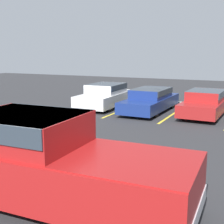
# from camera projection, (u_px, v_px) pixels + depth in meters

# --- Properties ---
(ground_plane) EXTENTS (60.00, 60.00, 0.00)m
(ground_plane) POSITION_uv_depth(u_px,v_px,m) (28.00, 187.00, 7.02)
(ground_plane) COLOR #2D2D30
(stall_stripe_a) EXTENTS (0.12, 5.06, 0.01)m
(stall_stripe_a) POSITION_uv_depth(u_px,v_px,m) (81.00, 106.00, 17.80)
(stall_stripe_a) COLOR yellow
(stall_stripe_a) RESTS_ON ground_plane
(stall_stripe_b) EXTENTS (0.12, 5.06, 0.01)m
(stall_stripe_b) POSITION_uv_depth(u_px,v_px,m) (124.00, 109.00, 16.64)
(stall_stripe_b) COLOR yellow
(stall_stripe_b) RESTS_ON ground_plane
(stall_stripe_c) EXTENTS (0.12, 5.06, 0.01)m
(stall_stripe_c) POSITION_uv_depth(u_px,v_px,m) (174.00, 114.00, 15.48)
(stall_stripe_c) COLOR yellow
(stall_stripe_c) RESTS_ON ground_plane
(pickup_truck) EXTENTS (6.25, 2.22, 1.81)m
(pickup_truck) POSITION_uv_depth(u_px,v_px,m) (40.00, 160.00, 6.16)
(pickup_truck) COLOR #A51919
(pickup_truck) RESTS_ON ground_plane
(parked_sedan_a) EXTENTS (1.94, 4.37, 1.29)m
(parked_sedan_a) POSITION_uv_depth(u_px,v_px,m) (106.00, 95.00, 17.27)
(parked_sedan_a) COLOR silver
(parked_sedan_a) RESTS_ON ground_plane
(parked_sedan_b) EXTENTS (1.79, 4.78, 1.18)m
(parked_sedan_b) POSITION_uv_depth(u_px,v_px,m) (150.00, 99.00, 16.01)
(parked_sedan_b) COLOR navy
(parked_sedan_b) RESTS_ON ground_plane
(parked_sedan_c) EXTENTS (1.85, 4.30, 1.21)m
(parked_sedan_c) POSITION_uv_depth(u_px,v_px,m) (205.00, 102.00, 14.93)
(parked_sedan_c) COLOR maroon
(parked_sedan_c) RESTS_ON ground_plane
(wheel_stop_curb) EXTENTS (1.81, 0.20, 0.14)m
(wheel_stop_curb) POSITION_uv_depth(u_px,v_px,m) (183.00, 103.00, 18.25)
(wheel_stop_curb) COLOR #B7B2A8
(wheel_stop_curb) RESTS_ON ground_plane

